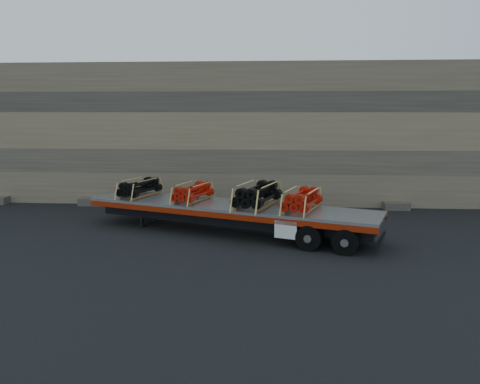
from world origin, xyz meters
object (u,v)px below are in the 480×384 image
object	(u,v)px
trailer	(229,219)
bundle_midfront	(193,193)
bundle_front	(140,188)
bundle_midrear	(257,196)
bundle_rear	(302,201)

from	to	relation	value
trailer	bundle_midfront	bearing A→B (deg)	180.00
bundle_front	bundle_midfront	distance (m)	2.53
bundle_midfront	bundle_midrear	size ratio (longest dim) A/B	0.80
bundle_midfront	bundle_rear	size ratio (longest dim) A/B	0.91
bundle_midrear	bundle_midfront	bearing A→B (deg)	180.00
trailer	bundle_rear	distance (m)	3.05
bundle_midfront	bundle_midrear	xyz separation A→B (m)	(2.59, -0.92, 0.08)
trailer	bundle_midrear	size ratio (longest dim) A/B	4.89
trailer	bundle_front	world-z (taller)	bundle_front
bundle_rear	bundle_front	bearing A→B (deg)	-180.00
trailer	bundle_rear	size ratio (longest dim) A/B	5.61
bundle_front	trailer	bearing A→B (deg)	0.00
bundle_front	bundle_midrear	world-z (taller)	bundle_midrear
bundle_rear	trailer	bearing A→B (deg)	-180.00
bundle_front	bundle_rear	bearing A→B (deg)	0.00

